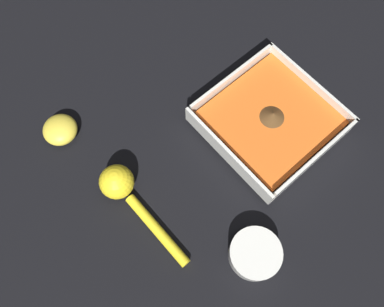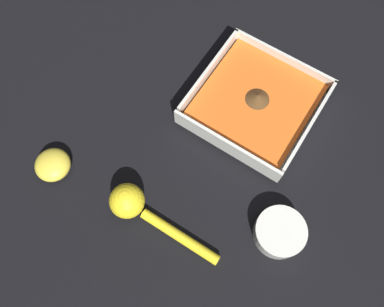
# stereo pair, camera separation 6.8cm
# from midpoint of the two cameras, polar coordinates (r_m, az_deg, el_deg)

# --- Properties ---
(ground_plane) EXTENTS (4.00, 4.00, 0.00)m
(ground_plane) POSITION_cam_midpoint_polar(r_m,az_deg,el_deg) (0.75, 15.72, 2.37)
(ground_plane) COLOR black
(square_dish) EXTENTS (0.23, 0.23, 0.05)m
(square_dish) POSITION_cam_midpoint_polar(r_m,az_deg,el_deg) (0.74, 14.22, 4.36)
(square_dish) COLOR silver
(square_dish) RESTS_ON ground_plane
(spice_bowl) EXTENTS (0.09, 0.09, 0.03)m
(spice_bowl) POSITION_cam_midpoint_polar(r_m,az_deg,el_deg) (0.67, 12.54, -15.10)
(spice_bowl) COLOR silver
(spice_bowl) RESTS_ON ground_plane
(lemon_squeezer) EXTENTS (0.22, 0.06, 0.06)m
(lemon_squeezer) POSITION_cam_midpoint_polar(r_m,az_deg,el_deg) (0.66, -7.51, -5.94)
(lemon_squeezer) COLOR yellow
(lemon_squeezer) RESTS_ON ground_plane
(lemon_half) EXTENTS (0.07, 0.07, 0.04)m
(lemon_half) POSITION_cam_midpoint_polar(r_m,az_deg,el_deg) (0.74, -17.03, 3.16)
(lemon_half) COLOR yellow
(lemon_half) RESTS_ON ground_plane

